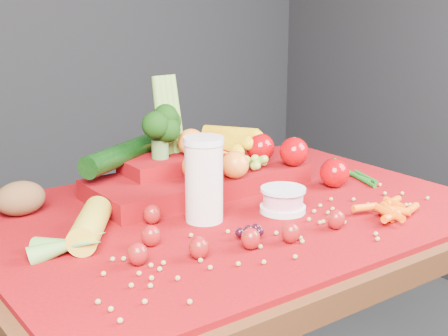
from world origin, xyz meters
TOP-DOWN VIEW (x-y plane):
  - table at (0.00, 0.00)m, footprint 1.10×0.80m
  - red_cloth at (0.00, 0.00)m, footprint 1.05×0.75m
  - milk_glass at (-0.08, -0.03)m, footprint 0.08×0.08m
  - yogurt_bowl at (0.08, -0.08)m, footprint 0.10×0.10m
  - strawberry_scatter at (-0.16, -0.13)m, footprint 0.48×0.28m
  - dark_grape_cluster at (-0.07, -0.17)m, footprint 0.06×0.05m
  - soybean_scatter at (0.00, -0.20)m, footprint 0.84×0.24m
  - corn_ear at (-0.36, -0.01)m, footprint 0.26×0.27m
  - potato at (-0.38, 0.23)m, footprint 0.11×0.08m
  - baby_carrot_pile at (0.24, -0.23)m, footprint 0.17×0.17m
  - green_bean_pile at (0.40, -0.01)m, footprint 0.14×0.12m
  - produce_mound at (0.04, 0.16)m, footprint 0.59×0.38m

SIDE VIEW (x-z plane):
  - table at x=0.00m, z-range 0.28..1.03m
  - red_cloth at x=0.00m, z-range 0.75..0.76m
  - soybean_scatter at x=0.00m, z-range 0.76..0.77m
  - green_bean_pile at x=0.40m, z-range 0.76..0.77m
  - dark_grape_cluster at x=-0.07m, z-range 0.76..0.79m
  - baby_carrot_pile at x=0.24m, z-range 0.76..0.79m
  - corn_ear at x=-0.36m, z-range 0.76..0.81m
  - strawberry_scatter at x=-0.16m, z-range 0.76..0.81m
  - yogurt_bowl at x=0.08m, z-range 0.76..0.82m
  - potato at x=-0.38m, z-range 0.76..0.83m
  - produce_mound at x=0.04m, z-range 0.69..0.95m
  - milk_glass at x=-0.08m, z-range 0.77..0.94m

